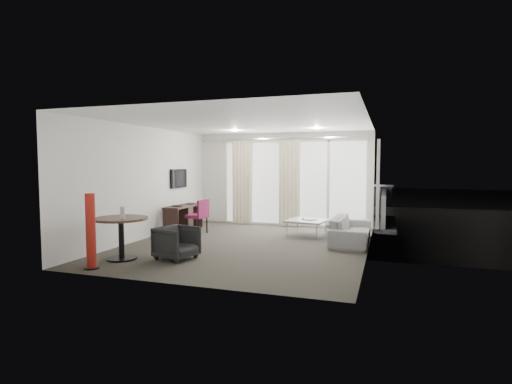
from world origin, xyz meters
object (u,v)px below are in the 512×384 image
(desk, at_px, (184,218))
(red_lamp, at_px, (91,231))
(rattan_chair_a, at_px, (319,208))
(tub_armchair, at_px, (177,243))
(sofa, at_px, (351,230))
(rattan_chair_b, at_px, (345,205))
(coffee_table, at_px, (307,228))
(round_table, at_px, (121,238))
(desk_chair, at_px, (197,217))

(desk, height_order, red_lamp, red_lamp)
(desk, height_order, rattan_chair_a, rattan_chair_a)
(desk, bearing_deg, tub_armchair, -63.78)
(tub_armchair, distance_m, sofa, 3.87)
(desk, relative_size, rattan_chair_a, 1.79)
(desk, height_order, rattan_chair_b, rattan_chair_b)
(red_lamp, bearing_deg, coffee_table, 55.43)
(tub_armchair, xyz_separation_m, rattan_chair_a, (1.68, 5.70, 0.09))
(desk, height_order, sofa, desk)
(round_table, bearing_deg, desk, 98.17)
(desk_chair, height_order, rattan_chair_b, rattan_chair_b)
(tub_armchair, bearing_deg, rattan_chair_b, -6.50)
(red_lamp, distance_m, rattan_chair_b, 8.18)
(red_lamp, xyz_separation_m, sofa, (3.89, 3.63, -0.34))
(desk, xyz_separation_m, round_table, (0.46, -3.18, 0.05))
(red_lamp, xyz_separation_m, rattan_chair_a, (2.68, 6.74, -0.23))
(desk_chair, distance_m, sofa, 3.76)
(red_lamp, bearing_deg, round_table, 84.97)
(desk, relative_size, red_lamp, 1.13)
(tub_armchair, relative_size, rattan_chair_a, 0.84)
(desk_chair, distance_m, rattan_chair_b, 5.04)
(desk_chair, relative_size, rattan_chair_a, 1.09)
(sofa, height_order, rattan_chair_a, rattan_chair_a)
(coffee_table, relative_size, rattan_chair_a, 1.12)
(coffee_table, bearing_deg, desk, -176.41)
(desk_chair, height_order, red_lamp, red_lamp)
(sofa, height_order, rattan_chair_b, rattan_chair_b)
(coffee_table, bearing_deg, rattan_chair_a, 92.84)
(round_table, relative_size, rattan_chair_b, 1.09)
(round_table, bearing_deg, rattan_chair_b, 63.80)
(desk, distance_m, tub_armchair, 3.17)
(desk_chair, bearing_deg, rattan_chair_b, 59.88)
(desk, relative_size, sofa, 0.72)
(rattan_chair_a, xyz_separation_m, rattan_chair_b, (0.70, 0.70, 0.05))
(red_lamp, bearing_deg, rattan_chair_a, 68.31)
(desk_chair, bearing_deg, round_table, -81.56)
(desk, height_order, round_table, round_table)
(sofa, relative_size, rattan_chair_b, 2.22)
(desk_chair, relative_size, rattan_chair_b, 0.97)
(round_table, distance_m, rattan_chair_b, 7.51)
(coffee_table, distance_m, rattan_chair_b, 3.42)
(round_table, height_order, rattan_chair_b, rattan_chair_b)
(desk, distance_m, sofa, 4.29)
(rattan_chair_a, distance_m, rattan_chair_b, 0.99)
(desk_chair, distance_m, rattan_chair_a, 4.06)
(round_table, distance_m, rattan_chair_a, 6.58)
(tub_armchair, bearing_deg, desk_chair, 32.73)
(desk, distance_m, coffee_table, 3.22)
(sofa, bearing_deg, coffee_table, 67.05)
(round_table, relative_size, coffee_table, 1.09)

